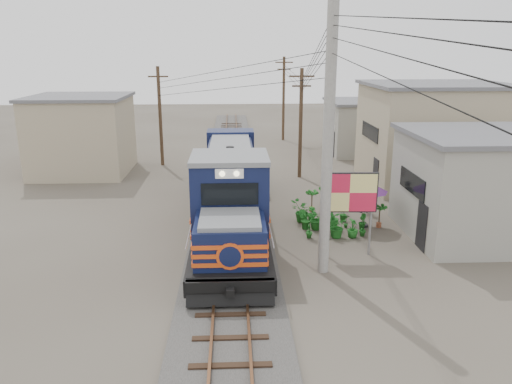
{
  "coord_description": "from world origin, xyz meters",
  "views": [
    {
      "loc": [
        0.14,
        -17.77,
        8.13
      ],
      "look_at": [
        1.11,
        2.86,
        2.2
      ],
      "focal_mm": 35.0,
      "sensor_mm": 36.0,
      "label": 1
    }
  ],
  "objects_px": {
    "market_umbrella": "(367,187)",
    "vendor": "(364,197)",
    "locomotive": "(231,190)",
    "billboard": "(349,195)"
  },
  "relations": [
    {
      "from": "billboard",
      "to": "vendor",
      "type": "bearing_deg",
      "value": 71.41
    },
    {
      "from": "billboard",
      "to": "market_umbrella",
      "type": "bearing_deg",
      "value": 66.92
    },
    {
      "from": "billboard",
      "to": "vendor",
      "type": "height_order",
      "value": "billboard"
    },
    {
      "from": "market_umbrella",
      "to": "vendor",
      "type": "height_order",
      "value": "market_umbrella"
    },
    {
      "from": "market_umbrella",
      "to": "vendor",
      "type": "distance_m",
      "value": 2.42
    },
    {
      "from": "market_umbrella",
      "to": "vendor",
      "type": "xyz_separation_m",
      "value": [
        0.51,
        2.08,
        -1.13
      ]
    },
    {
      "from": "locomotive",
      "to": "vendor",
      "type": "xyz_separation_m",
      "value": [
        6.85,
        1.63,
        -0.93
      ]
    },
    {
      "from": "locomotive",
      "to": "vendor",
      "type": "bearing_deg",
      "value": 13.41
    },
    {
      "from": "billboard",
      "to": "locomotive",
      "type": "bearing_deg",
      "value": 144.45
    },
    {
      "from": "locomotive",
      "to": "billboard",
      "type": "distance_m",
      "value": 6.09
    }
  ]
}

